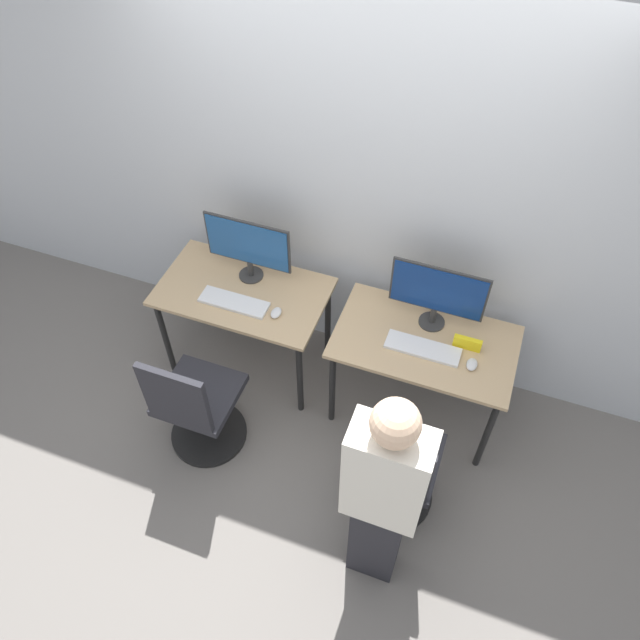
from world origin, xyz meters
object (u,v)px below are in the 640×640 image
Objects in this scene: monitor_right at (438,293)px; keyboard_right at (423,348)px; keyboard_left at (234,302)px; office_chair_right at (395,472)px; person_right at (383,494)px; office_chair_left at (197,408)px; mouse_right at (472,364)px; mouse_left at (276,313)px; monitor_left at (248,246)px.

keyboard_right is at bearing -90.00° from monitor_right.
keyboard_left is 1.17m from keyboard_right.
person_right is (0.01, -0.37, 0.46)m from office_chair_right.
monitor_right is 0.60× the size of office_chair_right.
office_chair_left reaches higher than mouse_right.
keyboard_left and keyboard_right have the same top height.
mouse_right is (1.17, 0.02, 0.00)m from mouse_left.
keyboard_left is 0.47× the size of office_chair_left.
office_chair_left is at bearing -90.37° from keyboard_left.
office_chair_left is 2.14× the size of keyboard_right.
mouse_left is (0.28, 0.00, 0.01)m from keyboard_left.
mouse_left is 0.21× the size of keyboard_right.
mouse_left is 1.17m from mouse_right.
keyboard_left is 0.67m from office_chair_left.
mouse_right is (0.29, -0.02, 0.01)m from keyboard_right.
monitor_right is at bearing 36.03° from office_chair_left.
monitor_right is 0.44m from mouse_right.
monitor_left reaches higher than office_chair_right.
monitor_left is at bearing 171.10° from mouse_right.
mouse_right is (1.45, -0.23, -0.24)m from monitor_left.
keyboard_left is at bearing -178.89° from mouse_right.
keyboard_right is at bearing 175.53° from mouse_right.
keyboard_left is 4.77× the size of mouse_right.
monitor_left is 1.28× the size of keyboard_right.
person_right reaches higher than monitor_left.
office_chair_right is at bearing -31.99° from mouse_left.
monitor_left is 6.09× the size of mouse_right.
mouse_left is 0.10× the size of office_chair_left.
monitor_left is 1.21m from keyboard_right.
keyboard_left is 0.78× the size of monitor_right.
keyboard_right is 4.77× the size of mouse_right.
monitor_right is 0.35× the size of person_right.
keyboard_left is at bearing -90.00° from monitor_left.
keyboard_right is at bearing 2.47° from keyboard_left.
mouse_right is at bearing -40.00° from monitor_right.
monitor_left is 0.35× the size of person_right.
keyboard_left is at bearing 142.12° from person_right.
keyboard_right is 1.00m from person_right.
mouse_right is (1.45, 0.03, 0.01)m from keyboard_left.
person_right is at bearing -45.35° from mouse_left.
office_chair_left is 1.55m from monitor_right.
mouse_right is 1.01m from person_right.
keyboard_right is at bearing 93.83° from office_chair_right.
person_right reaches higher than keyboard_left.
mouse_right is at bearing 76.26° from person_right.
monitor_right reaches higher than mouse_right.
person_right reaches higher than office_chair_left.
person_right reaches higher than mouse_left.
mouse_right is at bearing 1.11° from keyboard_left.
office_chair_left is at bearing 163.49° from person_right.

